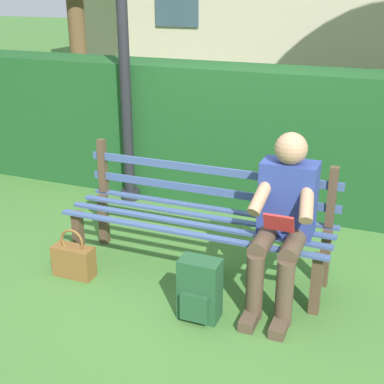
{
  "coord_description": "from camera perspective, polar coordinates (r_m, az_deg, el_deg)",
  "views": [
    {
      "loc": [
        -1.29,
        3.32,
        2.08
      ],
      "look_at": [
        0.0,
        0.1,
        0.72
      ],
      "focal_mm": 48.87,
      "sensor_mm": 36.0,
      "label": 1
    }
  ],
  "objects": [
    {
      "name": "backpack",
      "position": [
        3.52,
        0.84,
        -10.63
      ],
      "size": [
        0.27,
        0.24,
        0.43
      ],
      "color": "#1E4728",
      "rests_on": "ground"
    },
    {
      "name": "ground",
      "position": [
        4.13,
        0.52,
        -8.82
      ],
      "size": [
        60.0,
        60.0,
        0.0
      ],
      "primitive_type": "plane",
      "color": "#3D6B2D"
    },
    {
      "name": "park_bench",
      "position": [
        3.98,
        0.92,
        -2.71
      ],
      "size": [
        2.03,
        0.54,
        0.92
      ],
      "color": "#4C3828",
      "rests_on": "ground"
    },
    {
      "name": "person_seated",
      "position": [
        3.58,
        9.94,
        -2.64
      ],
      "size": [
        0.44,
        0.73,
        1.2
      ],
      "color": "navy",
      "rests_on": "ground"
    },
    {
      "name": "hedge_backdrop",
      "position": [
        5.38,
        2.23,
        6.69
      ],
      "size": [
        6.06,
        0.67,
        1.44
      ],
      "color": "#19471E",
      "rests_on": "ground"
    },
    {
      "name": "handbag",
      "position": [
        4.13,
        -12.78,
        -7.24
      ],
      "size": [
        0.32,
        0.14,
        0.39
      ],
      "color": "brown",
      "rests_on": "ground"
    }
  ]
}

